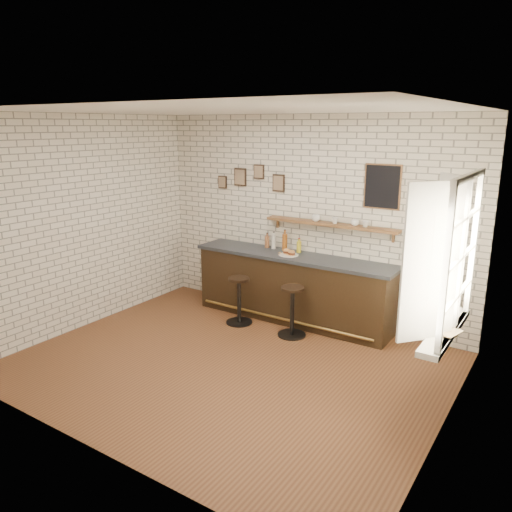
# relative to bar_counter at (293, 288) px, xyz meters

# --- Properties ---
(ground) EXTENTS (5.00, 5.00, 0.00)m
(ground) POSITION_rel_bar_counter_xyz_m (0.07, -1.70, -0.51)
(ground) COLOR brown
(ground) RESTS_ON ground
(bar_counter) EXTENTS (3.10, 0.65, 1.01)m
(bar_counter) POSITION_rel_bar_counter_xyz_m (0.00, 0.00, 0.00)
(bar_counter) COLOR #2F2111
(bar_counter) RESTS_ON ground
(sandwich_plate) EXTENTS (0.28, 0.28, 0.01)m
(sandwich_plate) POSITION_rel_bar_counter_xyz_m (-0.04, -0.06, 0.51)
(sandwich_plate) COLOR white
(sandwich_plate) RESTS_ON bar_counter
(ciabatta_sandwich) EXTENTS (0.23, 0.16, 0.07)m
(ciabatta_sandwich) POSITION_rel_bar_counter_xyz_m (-0.03, -0.06, 0.55)
(ciabatta_sandwich) COLOR tan
(ciabatta_sandwich) RESTS_ON sandwich_plate
(potato_chips) EXTENTS (0.27, 0.19, 0.00)m
(potato_chips) POSITION_rel_bar_counter_xyz_m (-0.06, -0.06, 0.52)
(potato_chips) COLOR gold
(potato_chips) RESTS_ON sandwich_plate
(bitters_bottle_brown) EXTENTS (0.07, 0.07, 0.23)m
(bitters_bottle_brown) POSITION_rel_bar_counter_xyz_m (-0.55, 0.17, 0.60)
(bitters_bottle_brown) COLOR brown
(bitters_bottle_brown) RESTS_ON bar_counter
(bitters_bottle_white) EXTENTS (0.07, 0.07, 0.26)m
(bitters_bottle_white) POSITION_rel_bar_counter_xyz_m (-0.44, 0.17, 0.61)
(bitters_bottle_white) COLOR beige
(bitters_bottle_white) RESTS_ON bar_counter
(bitters_bottle_amber) EXTENTS (0.08, 0.08, 0.32)m
(bitters_bottle_amber) POSITION_rel_bar_counter_xyz_m (-0.24, 0.17, 0.63)
(bitters_bottle_amber) COLOR #924C17
(bitters_bottle_amber) RESTS_ON bar_counter
(condiment_bottle_yellow) EXTENTS (0.07, 0.07, 0.22)m
(condiment_bottle_yellow) POSITION_rel_bar_counter_xyz_m (0.00, 0.17, 0.60)
(condiment_bottle_yellow) COLOR gold
(condiment_bottle_yellow) RESTS_ON bar_counter
(bar_stool_left) EXTENTS (0.40, 0.40, 0.70)m
(bar_stool_left) POSITION_rel_bar_counter_xyz_m (-0.59, -0.54, -0.13)
(bar_stool_left) COLOR black
(bar_stool_left) RESTS_ON ground
(bar_stool_right) EXTENTS (0.39, 0.39, 0.71)m
(bar_stool_right) POSITION_rel_bar_counter_xyz_m (0.28, -0.51, -0.13)
(bar_stool_right) COLOR black
(bar_stool_right) RESTS_ON ground
(wall_shelf) EXTENTS (2.00, 0.18, 0.18)m
(wall_shelf) POSITION_rel_bar_counter_xyz_m (0.47, 0.20, 0.97)
(wall_shelf) COLOR brown
(wall_shelf) RESTS_ON ground
(shelf_cup_a) EXTENTS (0.16, 0.16, 0.10)m
(shelf_cup_a) POSITION_rel_bar_counter_xyz_m (0.25, 0.20, 1.04)
(shelf_cup_a) COLOR white
(shelf_cup_a) RESTS_ON wall_shelf
(shelf_cup_b) EXTENTS (0.13, 0.13, 0.09)m
(shelf_cup_b) POSITION_rel_bar_counter_xyz_m (0.55, 0.20, 1.04)
(shelf_cup_b) COLOR white
(shelf_cup_b) RESTS_ON wall_shelf
(shelf_cup_c) EXTENTS (0.12, 0.12, 0.09)m
(shelf_cup_c) POSITION_rel_bar_counter_xyz_m (0.85, 0.20, 1.04)
(shelf_cup_c) COLOR white
(shelf_cup_c) RESTS_ON wall_shelf
(shelf_cup_d) EXTENTS (0.12, 0.12, 0.08)m
(shelf_cup_d) POSITION_rel_bar_counter_xyz_m (1.00, 0.20, 1.03)
(shelf_cup_d) COLOR white
(shelf_cup_d) RESTS_ON wall_shelf
(back_wall_decor) EXTENTS (2.96, 0.02, 0.56)m
(back_wall_decor) POSITION_rel_bar_counter_xyz_m (0.30, 0.28, 1.54)
(back_wall_decor) COLOR black
(back_wall_decor) RESTS_ON ground
(window_sill) EXTENTS (0.20, 1.35, 0.06)m
(window_sill) POSITION_rel_bar_counter_xyz_m (2.47, -1.40, 0.39)
(window_sill) COLOR white
(window_sill) RESTS_ON ground
(casement_window) EXTENTS (0.40, 1.30, 1.56)m
(casement_window) POSITION_rel_bar_counter_xyz_m (2.43, -1.40, 1.14)
(casement_window) COLOR white
(casement_window) RESTS_ON ground
(book_lower) EXTENTS (0.18, 0.23, 0.02)m
(book_lower) POSITION_rel_bar_counter_xyz_m (2.45, -1.51, 0.43)
(book_lower) COLOR tan
(book_lower) RESTS_ON window_sill
(book_upper) EXTENTS (0.23, 0.27, 0.02)m
(book_upper) POSITION_rel_bar_counter_xyz_m (2.45, -1.53, 0.45)
(book_upper) COLOR tan
(book_upper) RESTS_ON book_lower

